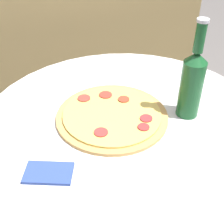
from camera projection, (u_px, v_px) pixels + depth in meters
table at (125, 165)px, 1.01m from camera, size 0.87×0.87×0.69m
pizza at (112, 115)px, 0.91m from camera, size 0.33×0.33×0.02m
beer_bottle at (192, 82)px, 0.86m from camera, size 0.06×0.06×0.29m
napkin at (49, 173)px, 0.74m from camera, size 0.13×0.11×0.01m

